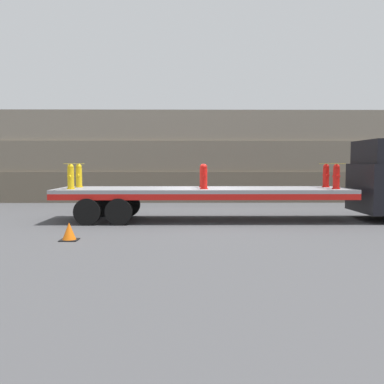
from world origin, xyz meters
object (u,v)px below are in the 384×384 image
fire_hydrant_yellow_near_0 (71,177)px  fire_hydrant_yellow_far_0 (79,176)px  flatbed_trailer (184,194)px  fire_hydrant_red_near_1 (204,177)px  fire_hydrant_red_far_2 (326,176)px  traffic_cone (69,232)px  fire_hydrant_red_near_2 (336,177)px  fire_hydrant_red_far_1 (203,176)px

fire_hydrant_yellow_near_0 → fire_hydrant_yellow_far_0: bearing=90.0°
flatbed_trailer → fire_hydrant_yellow_near_0: size_ratio=11.97×
fire_hydrant_red_near_1 → fire_hydrant_red_far_2: 4.71m
fire_hydrant_yellow_far_0 → fire_hydrant_red_far_2: size_ratio=1.00×
traffic_cone → fire_hydrant_red_near_1: bearing=42.6°
fire_hydrant_red_far_2 → fire_hydrant_yellow_near_0: bearing=-173.2°
fire_hydrant_red_near_2 → fire_hydrant_red_near_1: bearing=180.0°
fire_hydrant_yellow_far_0 → flatbed_trailer: bearing=-8.1°
fire_hydrant_red_far_1 → fire_hydrant_red_far_2: 4.58m
flatbed_trailer → fire_hydrant_red_near_2: bearing=-5.9°
fire_hydrant_red_near_1 → fire_hydrant_red_far_1: 1.10m
fire_hydrant_red_far_1 → fire_hydrant_red_far_2: same height
fire_hydrant_yellow_far_0 → fire_hydrant_red_far_1: same height
fire_hydrant_red_far_1 → fire_hydrant_yellow_near_0: bearing=-166.5°
flatbed_trailer → fire_hydrant_yellow_near_0: fire_hydrant_yellow_near_0 is taller
fire_hydrant_yellow_near_0 → fire_hydrant_red_near_1: bearing=0.0°
flatbed_trailer → fire_hydrant_red_near_2: (5.28, -0.55, 0.63)m
fire_hydrant_yellow_near_0 → traffic_cone: 3.78m
fire_hydrant_red_near_1 → fire_hydrant_red_near_2: bearing=0.0°
fire_hydrant_red_near_1 → fire_hydrant_red_far_2: (4.58, 1.10, 0.00)m
fire_hydrant_red_far_2 → fire_hydrant_yellow_far_0: bearing=180.0°
fire_hydrant_red_far_2 → traffic_cone: bearing=-151.4°
fire_hydrant_red_near_1 → fire_hydrant_red_far_2: bearing=13.5°
flatbed_trailer → fire_hydrant_red_far_2: fire_hydrant_red_far_2 is taller
flatbed_trailer → fire_hydrant_yellow_near_0: bearing=-171.9°
flatbed_trailer → fire_hydrant_yellow_far_0: bearing=171.9°
fire_hydrant_yellow_near_0 → fire_hydrant_red_near_1: 4.58m
fire_hydrant_red_near_2 → fire_hydrant_yellow_near_0: bearing=180.0°
fire_hydrant_red_near_1 → fire_hydrant_red_far_2: size_ratio=1.00×
fire_hydrant_red_near_2 → traffic_cone: (-8.30, -3.42, -1.35)m
fire_hydrant_yellow_near_0 → fire_hydrant_red_near_1: same height
flatbed_trailer → fire_hydrant_yellow_far_0: (-3.88, 0.55, 0.63)m
fire_hydrant_red_far_1 → fire_hydrant_red_near_2: (4.58, -1.10, 0.00)m
fire_hydrant_red_near_2 → fire_hydrant_red_far_1: bearing=166.5°
fire_hydrant_yellow_near_0 → fire_hydrant_yellow_far_0: size_ratio=1.00×
fire_hydrant_yellow_near_0 → fire_hydrant_red_near_1: size_ratio=1.00×
fire_hydrant_red_near_1 → fire_hydrant_red_far_2: same height
fire_hydrant_red_far_2 → traffic_cone: (-8.30, -4.52, -1.35)m
fire_hydrant_yellow_far_0 → fire_hydrant_yellow_near_0: bearing=-90.0°
fire_hydrant_yellow_near_0 → fire_hydrant_red_far_1: size_ratio=1.00×
fire_hydrant_red_near_1 → fire_hydrant_red_near_2: (4.58, 0.00, 0.00)m
fire_hydrant_red_near_1 → traffic_cone: fire_hydrant_red_near_1 is taller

